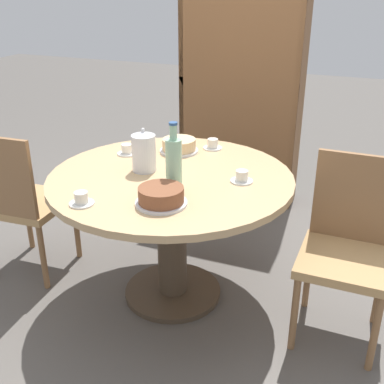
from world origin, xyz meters
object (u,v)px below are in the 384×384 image
(bookshelf, at_px, (241,83))
(chair_b, at_px, (347,246))
(coffee_pot, at_px, (144,152))
(water_bottle, at_px, (174,163))
(cake_main, at_px, (161,196))
(chair_a, at_px, (22,200))
(cup_d, at_px, (127,150))
(cup_b, at_px, (242,177))
(cake_second, at_px, (179,146))
(cup_a, at_px, (81,200))
(cup_c, at_px, (213,145))

(bookshelf, bearing_deg, chair_b, 124.89)
(coffee_pot, xyz_separation_m, water_bottle, (0.24, -0.16, 0.03))
(bookshelf, relative_size, cake_main, 8.19)
(chair_b, bearing_deg, chair_a, -174.01)
(cup_d, bearing_deg, cup_b, -11.04)
(chair_a, bearing_deg, cup_d, -153.04)
(cake_second, distance_m, cup_a, 0.81)
(bookshelf, bearing_deg, chair_a, 61.94)
(bookshelf, relative_size, coffee_pot, 8.30)
(coffee_pot, relative_size, cup_c, 2.06)
(cup_a, relative_size, cup_d, 1.00)
(cake_main, bearing_deg, cake_second, 106.82)
(chair_b, xyz_separation_m, cup_d, (-1.26, 0.14, 0.27))
(cup_b, bearing_deg, water_bottle, -142.82)
(coffee_pot, height_order, cup_a, coffee_pot)
(coffee_pot, relative_size, cup_b, 2.06)
(chair_a, relative_size, cup_a, 8.08)
(cup_a, bearing_deg, cake_second, 81.09)
(cake_main, height_order, cup_a, cake_main)
(coffee_pot, bearing_deg, cup_d, 138.01)
(cup_d, bearing_deg, coffee_pot, -41.99)
(cake_main, distance_m, cup_d, 0.69)
(chair_a, distance_m, cup_d, 0.67)
(bookshelf, relative_size, water_bottle, 5.82)
(cake_second, bearing_deg, coffee_pot, -98.65)
(bookshelf, relative_size, cup_d, 17.15)
(chair_b, distance_m, cake_second, 1.08)
(cup_a, bearing_deg, chair_a, 152.60)
(coffee_pot, distance_m, cup_a, 0.48)
(cake_main, xyz_separation_m, cake_second, (-0.20, 0.67, -0.00))
(chair_a, xyz_separation_m, cake_second, (0.79, 0.46, 0.28))
(cup_c, bearing_deg, cup_a, -107.21)
(cake_main, xyz_separation_m, cup_c, (-0.04, 0.79, -0.02))
(chair_b, height_order, bookshelf, bookshelf)
(cake_second, height_order, cup_d, cake_second)
(cup_b, height_order, cup_d, same)
(chair_b, height_order, cup_a, chair_b)
(chair_b, height_order, cup_b, chair_b)
(bookshelf, bearing_deg, cake_second, 88.07)
(bookshelf, height_order, cup_c, bookshelf)
(cake_second, distance_m, cup_c, 0.20)
(water_bottle, bearing_deg, cake_main, -85.68)
(cup_b, bearing_deg, bookshelf, 107.13)
(cup_c, height_order, cup_d, same)
(bookshelf, distance_m, water_bottle, 1.60)
(chair_a, bearing_deg, cup_a, 149.35)
(chair_a, xyz_separation_m, cup_c, (0.95, 0.58, 0.27))
(cup_b, xyz_separation_m, cup_c, (-0.30, 0.42, 0.00))
(cake_main, bearing_deg, chair_a, 168.07)
(chair_b, bearing_deg, cup_a, -154.90)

